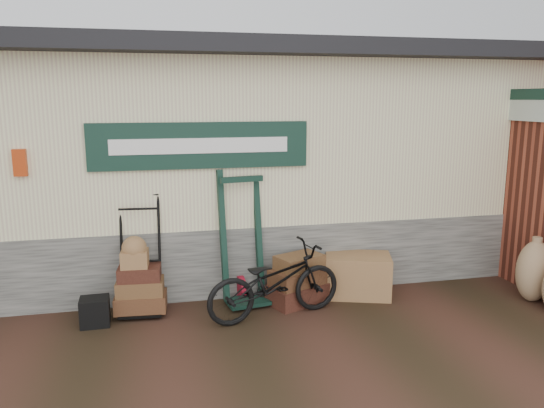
% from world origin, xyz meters
% --- Properties ---
extents(ground, '(80.00, 80.00, 0.00)m').
position_xyz_m(ground, '(0.00, 0.00, 0.00)').
color(ground, black).
rests_on(ground, ground).
extents(station_building, '(14.40, 4.10, 3.20)m').
position_xyz_m(station_building, '(-0.01, 2.74, 1.61)').
color(station_building, '#4C4C47').
rests_on(station_building, ground).
extents(porter_trolley, '(0.75, 0.59, 1.42)m').
position_xyz_m(porter_trolley, '(-1.06, 0.85, 0.71)').
color(porter_trolley, black).
rests_on(porter_trolley, ground).
extents(green_barrow, '(0.67, 0.59, 1.65)m').
position_xyz_m(green_barrow, '(0.17, 0.85, 0.83)').
color(green_barrow, black).
rests_on(green_barrow, ground).
extents(suitcase_stack, '(0.81, 0.67, 0.62)m').
position_xyz_m(suitcase_stack, '(0.82, 0.65, 0.31)').
color(suitcase_stack, '#371811').
rests_on(suitcase_stack, ground).
extents(wicker_hamper, '(0.94, 0.76, 0.53)m').
position_xyz_m(wicker_hamper, '(1.65, 0.73, 0.27)').
color(wicker_hamper, brown).
rests_on(wicker_hamper, ground).
extents(black_trunk, '(0.32, 0.28, 0.32)m').
position_xyz_m(black_trunk, '(-1.57, 0.52, 0.16)').
color(black_trunk, black).
rests_on(black_trunk, ground).
extents(bicycle, '(0.91, 1.73, 0.96)m').
position_xyz_m(bicycle, '(0.44, 0.28, 0.48)').
color(bicycle, black).
rests_on(bicycle, ground).
extents(burlap_sack_left, '(0.59, 0.55, 0.78)m').
position_xyz_m(burlap_sack_left, '(3.71, 0.06, 0.39)').
color(burlap_sack_left, '#896349').
rests_on(burlap_sack_left, ground).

